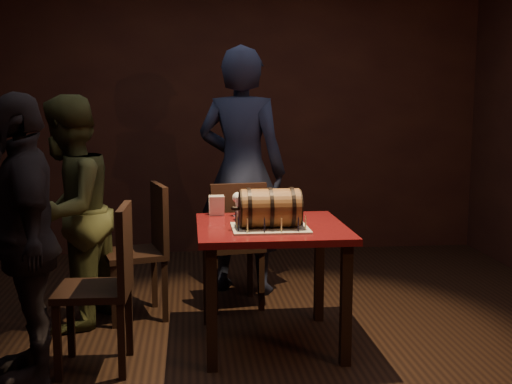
% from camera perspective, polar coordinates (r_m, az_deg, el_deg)
% --- Properties ---
extents(room_shell, '(5.04, 5.04, 2.80)m').
position_cam_1_polar(room_shell, '(3.81, -0.29, 6.59)').
color(room_shell, black).
rests_on(room_shell, ground).
extents(pub_table, '(0.90, 0.90, 0.75)m').
position_cam_1_polar(pub_table, '(3.94, 1.35, -4.53)').
color(pub_table, '#4A0C0F').
rests_on(pub_table, ground).
extents(cake_board, '(0.45, 0.35, 0.01)m').
position_cam_1_polar(cake_board, '(3.79, 1.25, -3.22)').
color(cake_board, '#A79B87').
rests_on(cake_board, pub_table).
extents(barrel_cake, '(0.41, 0.24, 0.24)m').
position_cam_1_polar(barrel_cake, '(3.77, 1.25, -1.43)').
color(barrel_cake, brown).
rests_on(barrel_cake, cake_board).
extents(birthday_candles, '(0.40, 0.30, 0.09)m').
position_cam_1_polar(birthday_candles, '(3.79, 1.25, -2.53)').
color(birthday_candles, '#F3EB91').
rests_on(birthday_candles, cake_board).
extents(wine_glass_left, '(0.07, 0.07, 0.16)m').
position_cam_1_polar(wine_glass_left, '(4.18, -1.63, -0.60)').
color(wine_glass_left, silver).
rests_on(wine_glass_left, pub_table).
extents(wine_glass_mid, '(0.07, 0.07, 0.16)m').
position_cam_1_polar(wine_glass_mid, '(4.26, 0.42, -0.43)').
color(wine_glass_mid, silver).
rests_on(wine_glass_mid, pub_table).
extents(wine_glass_right, '(0.07, 0.07, 0.16)m').
position_cam_1_polar(wine_glass_right, '(4.24, 2.59, -0.48)').
color(wine_glass_right, silver).
rests_on(wine_glass_right, pub_table).
extents(pint_of_ale, '(0.07, 0.07, 0.15)m').
position_cam_1_polar(pint_of_ale, '(4.05, -1.30, -1.52)').
color(pint_of_ale, silver).
rests_on(pint_of_ale, pub_table).
extents(menu_card, '(0.10, 0.05, 0.13)m').
position_cam_1_polar(menu_card, '(4.22, -3.51, -1.25)').
color(menu_card, white).
rests_on(menu_card, pub_table).
extents(chair_back, '(0.46, 0.46, 0.93)m').
position_cam_1_polar(chair_back, '(4.62, -1.83, -4.11)').
color(chair_back, black).
rests_on(chair_back, ground).
extents(chair_left_rear, '(0.49, 0.49, 0.93)m').
position_cam_1_polar(chair_left_rear, '(4.52, -9.77, -4.49)').
color(chair_left_rear, black).
rests_on(chair_left_rear, ground).
extents(chair_left_front, '(0.41, 0.41, 0.93)m').
position_cam_1_polar(chair_left_front, '(3.70, -13.05, -7.45)').
color(chair_left_front, black).
rests_on(chair_left_front, ground).
extents(person_back, '(0.82, 0.68, 1.91)m').
position_cam_1_polar(person_back, '(4.98, -1.27, 1.85)').
color(person_back, '#191D32').
rests_on(person_back, ground).
extents(person_left_rear, '(0.78, 0.89, 1.54)m').
position_cam_1_polar(person_left_rear, '(4.40, -16.33, -1.77)').
color(person_left_rear, '#3E3F1F').
rests_on(person_left_rear, ground).
extents(person_left_front, '(0.65, 0.98, 1.55)m').
position_cam_1_polar(person_left_front, '(3.62, -19.90, -3.97)').
color(person_left_front, black).
rests_on(person_left_front, ground).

